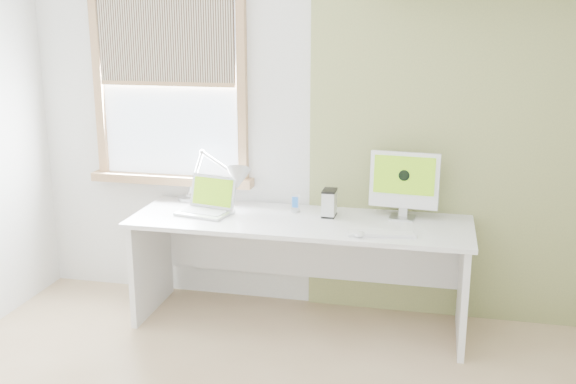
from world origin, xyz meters
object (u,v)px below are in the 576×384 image
(laptop, at_px, (208,204))
(external_drive, at_px, (329,203))
(desk_lamp, at_px, (228,180))
(desk, at_px, (301,245))
(imac, at_px, (404,181))

(laptop, height_order, external_drive, laptop)
(desk_lamp, relative_size, laptop, 1.61)
(desk, height_order, imac, imac)
(desk_lamp, distance_m, external_drive, 0.71)
(laptop, bearing_deg, external_drive, 6.61)
(desk, xyz_separation_m, imac, (0.65, 0.13, 0.44))
(desk, bearing_deg, external_drive, 19.35)
(desk, relative_size, desk_lamp, 3.53)
(desk, distance_m, external_drive, 0.34)
(external_drive, bearing_deg, desk_lamp, 177.71)
(laptop, relative_size, imac, 0.86)
(desk_lamp, xyz_separation_m, imac, (1.17, 0.04, 0.04))
(desk, height_order, laptop, laptop)
(laptop, distance_m, imac, 1.30)
(laptop, relative_size, external_drive, 2.16)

